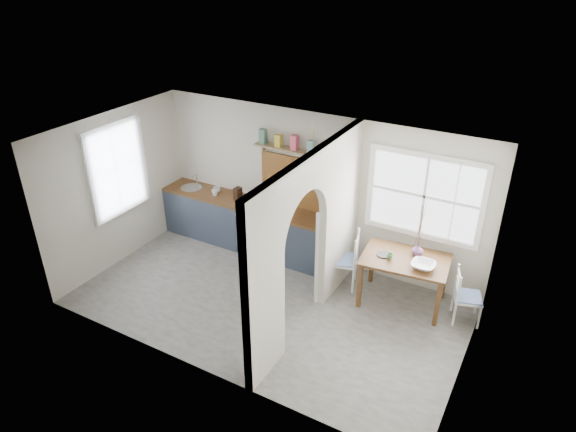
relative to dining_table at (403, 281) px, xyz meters
The scene contains 26 objects.
floor 2.09m from the dining_table, 149.40° to the right, with size 5.80×3.20×0.01m, color gray.
ceiling 3.01m from the dining_table, 149.40° to the right, with size 5.80×3.20×0.01m, color beige.
walls 2.25m from the dining_table, 149.40° to the right, with size 5.81×3.21×2.60m.
partition 1.80m from the dining_table, 137.24° to the right, with size 0.12×3.20×2.60m.
kitchen_window 4.92m from the dining_table, 167.29° to the right, with size 0.10×1.16×1.50m, color white, non-canonical shape.
nook_window 1.31m from the dining_table, 86.53° to the left, with size 1.76×0.10×1.30m, color white, non-canonical shape.
counter 2.91m from the dining_table, behind, with size 3.50×0.60×0.90m.
sink 4.24m from the dining_table, behind, with size 0.40×0.40×0.02m, color silver.
backsplash 2.26m from the dining_table, 164.99° to the left, with size 1.65×0.03×0.90m, color brown.
shelf 2.58m from the dining_table, 167.32° to the left, with size 1.75×0.20×0.21m.
pendant_lamp 2.20m from the dining_table, behind, with size 0.26×0.26×0.16m, color beige.
utensil_rail 1.57m from the dining_table, behind, with size 0.02×0.02×0.50m, color silver.
dining_table is the anchor object (origin of this frame).
chair_left 0.99m from the dining_table, behind, with size 0.44×0.44×0.96m, color white, non-canonical shape.
chair_right 0.95m from the dining_table, ahead, with size 0.38×0.38×0.84m, color white, non-canonical shape.
kettle 1.53m from the dining_table, 169.04° to the left, with size 0.22×0.18×0.26m, color silver, non-canonical shape.
mug_a 3.66m from the dining_table, behind, with size 0.12×0.12×0.11m, color white.
mug_b 3.72m from the dining_table, behind, with size 0.13×0.13×0.11m, color silver.
knife_block 3.24m from the dining_table, behind, with size 0.10×0.14×0.22m, color #2F1F12.
jar 2.80m from the dining_table, behind, with size 0.11×0.11×0.18m, color tan.
towel_magenta 1.20m from the dining_table, behind, with size 0.02×0.03×0.61m, color #C3107A.
towel_orange 1.20m from the dining_table, behind, with size 0.02×0.03×0.56m, color #BF7820.
bowl 0.54m from the dining_table, 21.91° to the right, with size 0.34×0.34×0.08m, color white.
table_cup 0.50m from the dining_table, 149.01° to the right, with size 0.09×0.09×0.09m, color #529550.
plate 0.52m from the dining_table, 167.86° to the right, with size 0.20×0.20×0.02m, color black.
vase 0.53m from the dining_table, 57.60° to the left, with size 0.17×0.17×0.18m, color #6A4474.
Camera 1 is at (3.38, -5.40, 4.88)m, focal length 32.00 mm.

